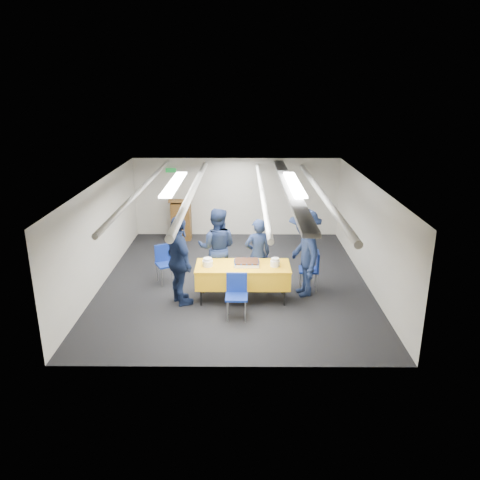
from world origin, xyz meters
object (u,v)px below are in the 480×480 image
sailor_a (258,255)px  sailor_b (217,248)px  podium (181,219)px  chair_right (313,266)px  sheet_cake (247,263)px  chair_near (237,291)px  chair_left (165,260)px  sailor_d (304,253)px  serving_table (243,275)px  sailor_c (180,261)px

sailor_a → sailor_b: size_ratio=0.90×
podium → chair_right: 4.83m
sheet_cake → chair_near: chair_near is taller
sailor_b → chair_left: bearing=-3.5°
sheet_cake → chair_near: bearing=-104.2°
sailor_d → podium: bearing=-151.1°
chair_near → sailor_d: bearing=35.9°
serving_table → sailor_c: bearing=-171.4°
sailor_a → sailor_c: (-1.60, -0.74, 0.13)m
sheet_cake → chair_near: size_ratio=0.61×
chair_near → sheet_cake: bearing=75.8°
serving_table → chair_left: size_ratio=2.24×
serving_table → sheet_cake: 0.27m
chair_near → chair_right: bearing=38.1°
serving_table → sailor_c: (-1.28, -0.19, 0.38)m
chair_near → sailor_d: 1.79m
serving_table → podium: 4.43m
podium → chair_right: podium is taller
chair_right → sailor_a: (-1.20, 0.01, 0.27)m
sheet_cake → sailor_b: 0.95m
serving_table → sailor_b: size_ratio=1.09×
chair_right → sailor_a: size_ratio=0.54×
sailor_c → chair_right: bearing=-103.3°
chair_left → sailor_d: sailor_d is taller
serving_table → sailor_a: size_ratio=1.21×
sailor_a → sailor_b: sailor_b is taller
sailor_b → podium: bearing=-63.2°
chair_left → serving_table: bearing=-27.8°
sheet_cake → sailor_a: bearing=64.6°
chair_right → chair_left: size_ratio=1.00×
sheet_cake → podium: (-1.87, 4.02, -0.20)m
chair_left → sailor_b: 1.28m
sailor_a → sailor_d: bearing=148.2°
sailor_b → sailor_d: (1.86, -0.45, 0.05)m
podium → sailor_a: size_ratio=0.78×
sheet_cake → serving_table: bearing=-159.1°
podium → sailor_d: size_ratio=0.66×
podium → chair_left: (0.02, -3.12, -0.08)m
sailor_a → podium: bearing=-74.6°
chair_right → chair_left: bearing=173.2°
chair_right → sailor_d: sailor_d is taller
sailor_b → sailor_d: sailor_d is taller
chair_right → sailor_a: 1.24m
podium → chair_left: podium is taller
podium → sailor_b: bearing=-69.9°
chair_near → sailor_b: size_ratio=0.48×
sailor_c → sheet_cake: bearing=-108.6°
sailor_d → sailor_b: bearing=-113.9°
chair_left → sailor_a: (2.09, -0.39, 0.27)m
chair_near → podium: bearing=109.2°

